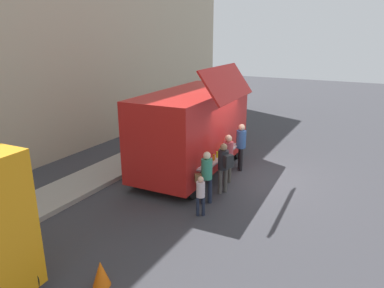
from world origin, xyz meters
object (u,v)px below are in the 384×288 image
(customer_extra_browsing, at_px, (241,143))
(child_near_queue, at_px, (201,193))
(customer_mid_with_backpack, at_px, (224,163))
(customer_rear_waiting, at_px, (206,173))
(customer_front_ordering, at_px, (228,155))
(traffic_cone_orange, at_px, (101,273))
(food_truck_main, at_px, (193,129))
(trash_bin, at_px, (194,124))

(customer_extra_browsing, relative_size, child_near_queue, 1.49)
(customer_mid_with_backpack, xyz_separation_m, customer_rear_waiting, (-0.90, 0.17, -0.04))
(customer_extra_browsing, bearing_deg, customer_front_ordering, 64.36)
(child_near_queue, bearing_deg, customer_mid_with_backpack, -30.83)
(traffic_cone_orange, bearing_deg, food_truck_main, 11.67)
(customer_front_ordering, height_order, customer_mid_with_backpack, customer_front_ordering)
(traffic_cone_orange, height_order, child_near_queue, child_near_queue)
(traffic_cone_orange, height_order, customer_mid_with_backpack, customer_mid_with_backpack)
(food_truck_main, height_order, traffic_cone_orange, food_truck_main)
(food_truck_main, xyz_separation_m, child_near_queue, (-2.92, -1.78, -0.91))
(traffic_cone_orange, relative_size, trash_bin, 0.55)
(customer_mid_with_backpack, distance_m, customer_rear_waiting, 0.92)
(customer_extra_browsing, bearing_deg, trash_bin, -71.37)
(food_truck_main, bearing_deg, customer_front_ordering, -110.57)
(traffic_cone_orange, bearing_deg, customer_extra_browsing, -1.37)
(food_truck_main, relative_size, child_near_queue, 4.79)
(customer_front_ordering, xyz_separation_m, customer_mid_with_backpack, (-0.76, -0.20, -0.00))
(customer_extra_browsing, bearing_deg, food_truck_main, 2.68)
(customer_rear_waiting, bearing_deg, trash_bin, -12.37)
(customer_extra_browsing, xyz_separation_m, child_near_queue, (-3.82, -0.28, -0.34))
(traffic_cone_orange, bearing_deg, customer_mid_with_backpack, -4.82)
(trash_bin, xyz_separation_m, customer_mid_with_backpack, (-5.77, -4.08, 0.50))
(traffic_cone_orange, xyz_separation_m, trash_bin, (10.90, 3.65, 0.22))
(food_truck_main, xyz_separation_m, customer_mid_with_backpack, (-1.28, -1.76, -0.60))
(customer_rear_waiting, bearing_deg, customer_extra_browsing, -41.17)
(customer_front_ordering, height_order, customer_extra_browsing, customer_extra_browsing)
(traffic_cone_orange, distance_m, child_near_queue, 3.54)
(traffic_cone_orange, xyz_separation_m, customer_rear_waiting, (4.23, -0.26, 0.68))
(customer_rear_waiting, bearing_deg, traffic_cone_orange, 133.79)
(trash_bin, height_order, customer_front_ordering, customer_front_ordering)
(food_truck_main, distance_m, customer_extra_browsing, 1.83)
(trash_bin, height_order, customer_extra_browsing, customer_extra_browsing)
(food_truck_main, distance_m, customer_front_ordering, 1.75)
(traffic_cone_orange, bearing_deg, trash_bin, 18.50)
(traffic_cone_orange, bearing_deg, child_near_queue, -7.49)
(traffic_cone_orange, height_order, customer_extra_browsing, customer_extra_browsing)
(customer_front_ordering, relative_size, customer_mid_with_backpack, 1.04)
(food_truck_main, distance_m, trash_bin, 5.17)
(traffic_cone_orange, distance_m, customer_front_ordering, 5.94)
(traffic_cone_orange, distance_m, trash_bin, 11.49)
(customer_mid_with_backpack, bearing_deg, customer_rear_waiting, 109.05)
(customer_extra_browsing, bearing_deg, customer_mid_with_backpack, 68.69)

